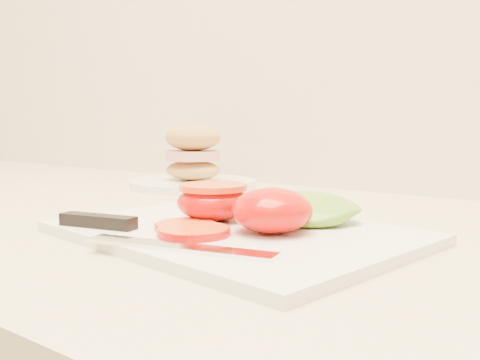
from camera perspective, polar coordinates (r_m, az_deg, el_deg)
The scene contains 8 objects.
cutting_board at distance 0.51m, azimuth -0.68°, elevation -5.64°, with size 0.33×0.24×0.01m, color silver.
tomato_half_dome at distance 0.49m, azimuth 3.43°, elevation -3.23°, with size 0.07×0.07×0.04m, color red.
tomato_half_cut at distance 0.55m, azimuth -2.87°, elevation -2.19°, with size 0.07×0.07×0.04m.
tomato_slice_0 at distance 0.48m, azimuth -4.97°, elevation -5.47°, with size 0.06×0.06×0.01m, color orange.
tomato_slice_1 at distance 0.51m, azimuth -5.85°, elevation -4.88°, with size 0.06×0.06×0.01m, color orange.
lettuce_leaf_0 at distance 0.55m, azimuth 6.86°, elevation -3.12°, with size 0.11×0.08×0.02m, color #74B12E.
knife at distance 0.49m, azimuth -12.07°, elevation -5.24°, with size 0.25×0.06×0.01m.
sandwich_plate at distance 0.91m, azimuth -5.04°, elevation 1.59°, with size 0.21×0.21×0.11m.
Camera 1 is at (-0.06, 1.21, 1.04)m, focal length 40.00 mm.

